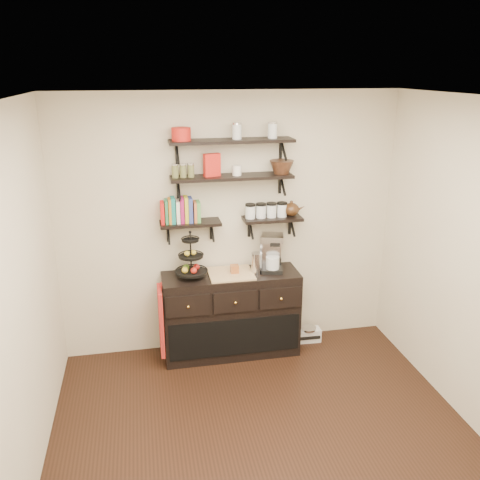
# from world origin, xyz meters

# --- Properties ---
(floor) EXTENTS (3.50, 3.50, 0.00)m
(floor) POSITION_xyz_m (0.00, 0.00, 0.00)
(floor) COLOR black
(floor) RESTS_ON ground
(ceiling) EXTENTS (3.50, 3.50, 0.02)m
(ceiling) POSITION_xyz_m (0.00, 0.00, 2.70)
(ceiling) COLOR white
(ceiling) RESTS_ON back_wall
(back_wall) EXTENTS (3.50, 0.02, 2.70)m
(back_wall) POSITION_xyz_m (0.00, 1.75, 1.35)
(back_wall) COLOR beige
(back_wall) RESTS_ON ground
(left_wall) EXTENTS (0.02, 3.50, 2.70)m
(left_wall) POSITION_xyz_m (-1.75, 0.00, 1.35)
(left_wall) COLOR beige
(left_wall) RESTS_ON ground
(shelf_top) EXTENTS (1.20, 0.27, 0.23)m
(shelf_top) POSITION_xyz_m (0.00, 1.62, 2.23)
(shelf_top) COLOR black
(shelf_top) RESTS_ON back_wall
(shelf_mid) EXTENTS (1.20, 0.27, 0.23)m
(shelf_mid) POSITION_xyz_m (0.00, 1.62, 1.88)
(shelf_mid) COLOR black
(shelf_mid) RESTS_ON back_wall
(shelf_low_left) EXTENTS (0.60, 0.25, 0.23)m
(shelf_low_left) POSITION_xyz_m (-0.42, 1.63, 1.43)
(shelf_low_left) COLOR black
(shelf_low_left) RESTS_ON back_wall
(shelf_low_right) EXTENTS (0.60, 0.25, 0.23)m
(shelf_low_right) POSITION_xyz_m (0.42, 1.63, 1.43)
(shelf_low_right) COLOR black
(shelf_low_right) RESTS_ON back_wall
(cookbooks) EXTENTS (0.36, 0.15, 0.26)m
(cookbooks) POSITION_xyz_m (-0.51, 1.63, 1.56)
(cookbooks) COLOR red
(cookbooks) RESTS_ON shelf_low_left
(glass_canisters) EXTENTS (0.43, 0.10, 0.13)m
(glass_canisters) POSITION_xyz_m (0.36, 1.63, 1.51)
(glass_canisters) COLOR silver
(glass_canisters) RESTS_ON shelf_low_right
(sideboard) EXTENTS (1.40, 0.50, 0.92)m
(sideboard) POSITION_xyz_m (-0.04, 1.51, 0.45)
(sideboard) COLOR black
(sideboard) RESTS_ON floor
(fruit_stand) EXTENTS (0.32, 0.32, 0.47)m
(fruit_stand) POSITION_xyz_m (-0.43, 1.52, 1.06)
(fruit_stand) COLOR black
(fruit_stand) RESTS_ON sideboard
(candle) EXTENTS (0.08, 0.08, 0.08)m
(candle) POSITION_xyz_m (0.00, 1.51, 0.96)
(candle) COLOR #954E22
(candle) RESTS_ON sideboard
(coffee_maker) EXTENTS (0.26, 0.26, 0.40)m
(coffee_maker) POSITION_xyz_m (0.40, 1.54, 1.09)
(coffee_maker) COLOR black
(coffee_maker) RESTS_ON sideboard
(thermal_carafe) EXTENTS (0.11, 0.11, 0.22)m
(thermal_carafe) POSITION_xyz_m (0.23, 1.49, 1.01)
(thermal_carafe) COLOR silver
(thermal_carafe) RESTS_ON sideboard
(apron) EXTENTS (0.04, 0.30, 0.70)m
(apron) POSITION_xyz_m (-0.77, 1.41, 0.50)
(apron) COLOR maroon
(apron) RESTS_ON sideboard
(radio) EXTENTS (0.28, 0.19, 0.17)m
(radio) POSITION_xyz_m (0.84, 1.58, 0.08)
(radio) COLOR silver
(radio) RESTS_ON floor
(recipe_box) EXTENTS (0.17, 0.10, 0.22)m
(recipe_box) POSITION_xyz_m (-0.19, 1.61, 2.01)
(recipe_box) COLOR red
(recipe_box) RESTS_ON shelf_mid
(walnut_bowl) EXTENTS (0.24, 0.24, 0.13)m
(walnut_bowl) POSITION_xyz_m (0.50, 1.61, 1.96)
(walnut_bowl) COLOR black
(walnut_bowl) RESTS_ON shelf_mid
(ramekins) EXTENTS (0.09, 0.09, 0.10)m
(ramekins) POSITION_xyz_m (0.05, 1.61, 1.95)
(ramekins) COLOR white
(ramekins) RESTS_ON shelf_mid
(teapot) EXTENTS (0.22, 0.17, 0.16)m
(teapot) POSITION_xyz_m (0.62, 1.63, 1.53)
(teapot) COLOR #372010
(teapot) RESTS_ON shelf_low_right
(red_pot) EXTENTS (0.18, 0.18, 0.12)m
(red_pot) POSITION_xyz_m (-0.48, 1.61, 2.31)
(red_pot) COLOR red
(red_pot) RESTS_ON shelf_top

